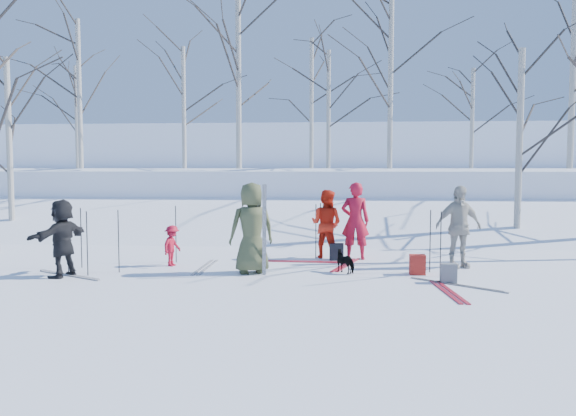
# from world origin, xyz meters

# --- Properties ---
(ground) EXTENTS (120.00, 120.00, 0.00)m
(ground) POSITION_xyz_m (0.00, 0.00, 0.00)
(ground) COLOR white
(ground) RESTS_ON ground
(snow_ramp) EXTENTS (70.00, 9.49, 4.12)m
(snow_ramp) POSITION_xyz_m (0.00, 7.00, 0.15)
(snow_ramp) COLOR white
(snow_ramp) RESTS_ON ground
(snow_plateau) EXTENTS (70.00, 18.00, 2.20)m
(snow_plateau) POSITION_xyz_m (0.00, 17.00, 1.00)
(snow_plateau) COLOR white
(snow_plateau) RESTS_ON ground
(far_hill) EXTENTS (90.00, 30.00, 6.00)m
(far_hill) POSITION_xyz_m (0.00, 38.00, 2.00)
(far_hill) COLOR white
(far_hill) RESTS_ON ground
(skier_olive_center) EXTENTS (1.09, 0.89, 1.93)m
(skier_olive_center) POSITION_xyz_m (-0.66, 0.22, 0.97)
(skier_olive_center) COLOR #40472A
(skier_olive_center) RESTS_ON ground
(skier_red_north) EXTENTS (0.71, 0.48, 1.88)m
(skier_red_north) POSITION_xyz_m (1.59, 2.25, 0.94)
(skier_red_north) COLOR #AC1027
(skier_red_north) RESTS_ON ground
(skier_redor_behind) EXTENTS (1.01, 0.92, 1.69)m
(skier_redor_behind) POSITION_xyz_m (0.88, 2.39, 0.85)
(skier_redor_behind) COLOR red
(skier_redor_behind) RESTS_ON ground
(skier_red_seated) EXTENTS (0.50, 0.67, 0.93)m
(skier_red_seated) POSITION_xyz_m (-2.60, 0.94, 0.46)
(skier_red_seated) COLOR #AC1027
(skier_red_seated) RESTS_ON ground
(skier_cream_east) EXTENTS (1.16, 0.73, 1.84)m
(skier_cream_east) POSITION_xyz_m (3.84, 1.28, 0.92)
(skier_cream_east) COLOR beige
(skier_cream_east) RESTS_ON ground
(skier_grey_west) EXTENTS (0.90, 1.56, 1.60)m
(skier_grey_west) POSITION_xyz_m (-4.47, -0.49, 0.80)
(skier_grey_west) COLOR black
(skier_grey_west) RESTS_ON ground
(dog) EXTENTS (0.60, 0.60, 0.49)m
(dog) POSITION_xyz_m (1.33, 0.43, 0.24)
(dog) COLOR black
(dog) RESTS_ON ground
(upright_ski_left) EXTENTS (0.09, 0.16, 1.90)m
(upright_ski_left) POSITION_xyz_m (-0.37, -0.04, 0.95)
(upright_ski_left) COLOR silver
(upright_ski_left) RESTS_ON ground
(upright_ski_right) EXTENTS (0.11, 0.23, 1.89)m
(upright_ski_right) POSITION_xyz_m (-0.37, 0.03, 0.95)
(upright_ski_right) COLOR silver
(upright_ski_right) RESTS_ON ground
(ski_pair_a) EXTENTS (2.06, 2.10, 0.02)m
(ski_pair_a) POSITION_xyz_m (3.42, -0.69, 0.01)
(ski_pair_a) COLOR silver
(ski_pair_a) RESTS_ON ground
(ski_pair_b) EXTENTS (0.54, 1.94, 0.02)m
(ski_pair_b) POSITION_xyz_m (3.13, -1.29, 0.01)
(ski_pair_b) COLOR maroon
(ski_pair_b) RESTS_ON ground
(ski_pair_c) EXTENTS (0.21, 1.90, 0.02)m
(ski_pair_c) POSITION_xyz_m (-1.80, 0.80, 0.01)
(ski_pair_c) COLOR silver
(ski_pair_c) RESTS_ON ground
(ski_pair_d) EXTENTS (1.78, 2.07, 0.02)m
(ski_pair_d) POSITION_xyz_m (-4.42, -0.35, 0.01)
(ski_pair_d) COLOR silver
(ski_pair_d) RESTS_ON ground
(ski_pair_e) EXTENTS (0.40, 1.92, 0.02)m
(ski_pair_e) POSITION_xyz_m (0.40, 1.72, 0.01)
(ski_pair_e) COLOR maroon
(ski_pair_e) RESTS_ON ground
(ski_pair_f) EXTENTS (1.25, 2.01, 0.02)m
(ski_pair_f) POSITION_xyz_m (1.35, 1.36, 0.01)
(ski_pair_f) COLOR maroon
(ski_pair_f) RESTS_ON ground
(ski_pole_a) EXTENTS (0.02, 0.02, 1.34)m
(ski_pole_a) POSITION_xyz_m (-4.56, 0.56, 0.67)
(ski_pole_a) COLOR black
(ski_pole_a) RESTS_ON ground
(ski_pole_b) EXTENTS (0.02, 0.02, 1.34)m
(ski_pole_b) POSITION_xyz_m (-4.46, -0.28, 0.67)
(ski_pole_b) COLOR black
(ski_pole_b) RESTS_ON ground
(ski_pole_c) EXTENTS (0.02, 0.02, 1.34)m
(ski_pole_c) POSITION_xyz_m (3.12, 0.65, 0.67)
(ski_pole_c) COLOR black
(ski_pole_c) RESTS_ON ground
(ski_pole_d) EXTENTS (0.02, 0.02, 1.34)m
(ski_pole_d) POSITION_xyz_m (-4.02, -0.33, 0.67)
(ski_pole_d) COLOR black
(ski_pole_d) RESTS_ON ground
(ski_pole_e) EXTENTS (0.02, 0.02, 1.34)m
(ski_pole_e) POSITION_xyz_m (-2.65, 1.43, 0.67)
(ski_pole_e) COLOR black
(ski_pole_e) RESTS_ON ground
(ski_pole_f) EXTENTS (0.02, 0.02, 1.34)m
(ski_pole_f) POSITION_xyz_m (0.73, 2.76, 0.67)
(ski_pole_f) COLOR black
(ski_pole_f) RESTS_ON ground
(ski_pole_g) EXTENTS (0.02, 0.02, 1.34)m
(ski_pole_g) POSITION_xyz_m (3.26, 0.21, 0.67)
(ski_pole_g) COLOR black
(ski_pole_g) RESTS_ON ground
(ski_pole_h) EXTENTS (0.02, 0.02, 1.34)m
(ski_pole_h) POSITION_xyz_m (0.62, 2.30, 0.67)
(ski_pole_h) COLOR black
(ski_pole_h) RESTS_ON ground
(ski_pole_i) EXTENTS (0.02, 0.02, 1.34)m
(ski_pole_i) POSITION_xyz_m (-3.51, 0.08, 0.67)
(ski_pole_i) COLOR black
(ski_pole_i) RESTS_ON ground
(backpack_red) EXTENTS (0.32, 0.22, 0.42)m
(backpack_red) POSITION_xyz_m (2.82, 0.35, 0.21)
(backpack_red) COLOR #A32019
(backpack_red) RESTS_ON ground
(backpack_grey) EXTENTS (0.30, 0.20, 0.38)m
(backpack_grey) POSITION_xyz_m (3.29, -0.47, 0.19)
(backpack_grey) COLOR slate
(backpack_grey) RESTS_ON ground
(backpack_dark) EXTENTS (0.34, 0.24, 0.40)m
(backpack_dark) POSITION_xyz_m (1.13, 2.09, 0.20)
(backpack_dark) COLOR black
(backpack_dark) RESTS_ON ground
(birch_plateau_a) EXTENTS (6.32, 6.32, 8.17)m
(birch_plateau_a) POSITION_xyz_m (10.07, 10.92, 6.28)
(birch_plateau_a) COLOR silver
(birch_plateau_a) RESTS_ON snow_plateau
(birch_plateau_b) EXTENTS (3.97, 3.97, 4.81)m
(birch_plateau_b) POSITION_xyz_m (0.82, 11.78, 4.60)
(birch_plateau_b) COLOR silver
(birch_plateau_b) RESTS_ON snow_plateau
(birch_plateau_c) EXTENTS (5.25, 5.25, 6.64)m
(birch_plateau_c) POSITION_xyz_m (3.23, 10.93, 5.52)
(birch_plateau_c) COLOR silver
(birch_plateau_c) RESTS_ON snow_plateau
(birch_plateau_d) EXTENTS (3.54, 3.54, 4.20)m
(birch_plateau_d) POSITION_xyz_m (6.85, 12.94, 4.30)
(birch_plateau_d) COLOR silver
(birch_plateau_d) RESTS_ON snow_plateau
(birch_plateau_e) EXTENTS (4.02, 4.02, 4.88)m
(birch_plateau_e) POSITION_xyz_m (-11.26, 14.70, 4.64)
(birch_plateau_e) COLOR silver
(birch_plateau_e) RESTS_ON snow_plateau
(birch_plateau_f) EXTENTS (4.21, 4.21, 5.16)m
(birch_plateau_f) POSITION_xyz_m (-5.35, 12.24, 4.78)
(birch_plateau_f) COLOR silver
(birch_plateau_f) RESTS_ON snow_plateau
(birch_plateau_g) EXTENTS (4.86, 4.86, 6.08)m
(birch_plateau_g) POSITION_xyz_m (-9.39, 11.04, 5.24)
(birch_plateau_g) COLOR silver
(birch_plateau_g) RESTS_ON snow_plateau
(birch_plateau_h) EXTENTS (5.00, 5.00, 6.29)m
(birch_plateau_h) POSITION_xyz_m (-0.06, 16.08, 5.34)
(birch_plateau_h) COLOR silver
(birch_plateau_h) RESTS_ON snow_plateau
(birch_plateau_i) EXTENTS (5.16, 5.16, 6.51)m
(birch_plateau_i) POSITION_xyz_m (-2.50, 9.39, 5.46)
(birch_plateau_i) COLOR silver
(birch_plateau_i) RESTS_ON snow_plateau
(birch_edge_d) EXTENTS (4.63, 4.63, 5.75)m
(birch_edge_d) POSITION_xyz_m (-9.38, 5.89, 2.88)
(birch_edge_d) COLOR silver
(birch_edge_d) RESTS_ON ground
(birch_edge_e) EXTENTS (4.60, 4.60, 5.71)m
(birch_edge_e) POSITION_xyz_m (6.49, 5.63, 2.85)
(birch_edge_e) COLOR silver
(birch_edge_e) RESTS_ON ground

